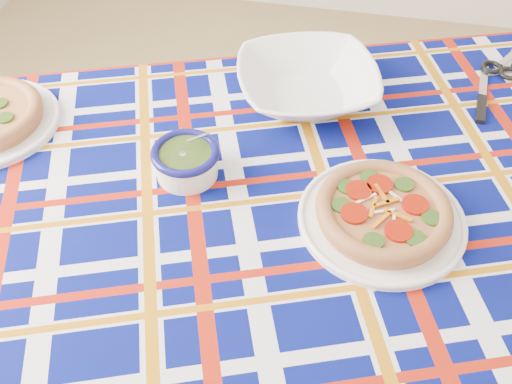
% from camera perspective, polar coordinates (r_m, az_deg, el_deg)
% --- Properties ---
extents(floor, '(4.00, 4.00, 0.00)m').
position_cam_1_polar(floor, '(1.97, 4.59, -11.45)').
color(floor, olive).
rests_on(floor, ground).
extents(dining_table, '(2.05, 1.66, 0.83)m').
position_cam_1_polar(dining_table, '(1.16, 3.23, -5.50)').
color(dining_table, brown).
rests_on(dining_table, floor).
extents(tablecloth, '(2.10, 1.71, 0.12)m').
position_cam_1_polar(tablecloth, '(1.14, 3.29, -4.66)').
color(tablecloth, '#050C5E').
rests_on(tablecloth, dining_table).
extents(main_focaccia_plate, '(0.39, 0.39, 0.06)m').
position_cam_1_polar(main_focaccia_plate, '(1.09, 12.62, -1.87)').
color(main_focaccia_plate, '#A9663C').
rests_on(main_focaccia_plate, tablecloth).
extents(pesto_bowl, '(0.19, 0.19, 0.08)m').
position_cam_1_polar(pesto_bowl, '(1.16, -7.02, 3.27)').
color(pesto_bowl, '#21360E').
rests_on(pesto_bowl, tablecloth).
extents(serving_bowl, '(0.41, 0.41, 0.08)m').
position_cam_1_polar(serving_bowl, '(1.36, 5.14, 10.77)').
color(serving_bowl, white).
rests_on(serving_bowl, tablecloth).
extents(table_knife, '(0.05, 0.26, 0.01)m').
position_cam_1_polar(table_knife, '(1.52, 21.80, 10.22)').
color(table_knife, silver).
rests_on(table_knife, tablecloth).
extents(kitchen_scissors, '(0.18, 0.24, 0.02)m').
position_cam_1_polar(kitchen_scissors, '(1.64, 24.26, 12.41)').
color(kitchen_scissors, silver).
rests_on(kitchen_scissors, tablecloth).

